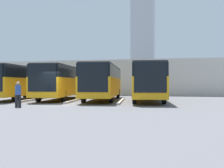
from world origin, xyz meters
The scene contains 11 objects.
ground_plane centered at (0.00, 0.00, 0.00)m, with size 600.00×600.00×0.00m, color #5B5B60.
bus_0 centered at (-6.33, -5.70, 1.81)m, with size 4.12×12.32×3.23m.
curb_divider_0 centered at (-4.22, -3.91, 0.07)m, with size 0.24×7.38×0.15m, color #B2B2AD.
bus_1 centered at (-2.11, -5.91, 1.81)m, with size 4.12×12.32×3.23m.
curb_divider_1 centered at (0.00, -4.12, 0.07)m, with size 0.24×7.38×0.15m, color #B2B2AD.
bus_2 centered at (2.11, -6.24, 1.81)m, with size 4.12×12.32×3.23m.
curb_divider_2 centered at (4.22, -4.45, 0.07)m, with size 0.24×7.38×0.15m, color #B2B2AD.
bus_3 centered at (6.33, -5.56, 1.81)m, with size 4.12×12.32×3.23m.
pedestrian centered at (1.39, 3.01, 0.92)m, with size 0.54×0.54×1.71m.
station_building centered at (0.00, -22.13, 2.41)m, with size 34.71×13.96×4.76m.
office_tower centered at (11.63, -156.98, 39.87)m, with size 14.01×14.01×80.94m.
Camera 1 is at (-8.88, 19.76, 1.60)m, focal length 45.00 mm.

